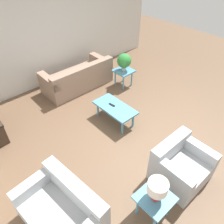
{
  "coord_description": "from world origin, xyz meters",
  "views": [
    {
      "loc": [
        -2.41,
        2.69,
        3.47
      ],
      "look_at": [
        0.22,
        0.31,
        0.55
      ],
      "focal_mm": 35.0,
      "sensor_mm": 36.0,
      "label": 1
    }
  ],
  "objects_px": {
    "sofa": "(78,78)",
    "loveseat": "(63,211)",
    "coffee_table": "(115,108)",
    "table_lamp": "(157,188)",
    "side_table_lamp": "(154,200)",
    "armchair": "(180,166)",
    "side_table_plant": "(124,73)",
    "potted_plant": "(124,61)"
  },
  "relations": [
    {
      "from": "loveseat",
      "to": "side_table_lamp",
      "type": "relative_size",
      "value": 2.67
    },
    {
      "from": "armchair",
      "to": "potted_plant",
      "type": "height_order",
      "value": "potted_plant"
    },
    {
      "from": "armchair",
      "to": "side_table_plant",
      "type": "xyz_separation_m",
      "value": [
        2.89,
        -1.44,
        0.11
      ]
    },
    {
      "from": "table_lamp",
      "to": "potted_plant",
      "type": "bearing_deg",
      "value": -37.61
    },
    {
      "from": "armchair",
      "to": "side_table_lamp",
      "type": "bearing_deg",
      "value": -170.74
    },
    {
      "from": "loveseat",
      "to": "armchair",
      "type": "bearing_deg",
      "value": 65.03
    },
    {
      "from": "side_table_plant",
      "to": "loveseat",
      "type": "bearing_deg",
      "value": 122.82
    },
    {
      "from": "sofa",
      "to": "side_table_lamp",
      "type": "distance_m",
      "value": 4.03
    },
    {
      "from": "side_table_plant",
      "to": "sofa",
      "type": "bearing_deg",
      "value": 52.19
    },
    {
      "from": "sofa",
      "to": "table_lamp",
      "type": "xyz_separation_m",
      "value": [
        -3.81,
        1.31,
        0.45
      ]
    },
    {
      "from": "sofa",
      "to": "armchair",
      "type": "height_order",
      "value": "sofa"
    },
    {
      "from": "potted_plant",
      "to": "side_table_lamp",
      "type": "bearing_deg",
      "value": 142.39
    },
    {
      "from": "sofa",
      "to": "loveseat",
      "type": "relative_size",
      "value": 1.46
    },
    {
      "from": "coffee_table",
      "to": "potted_plant",
      "type": "distance_m",
      "value": 1.64
    },
    {
      "from": "loveseat",
      "to": "coffee_table",
      "type": "relative_size",
      "value": 1.3
    },
    {
      "from": "side_table_lamp",
      "to": "coffee_table",
      "type": "bearing_deg",
      "value": -28.03
    },
    {
      "from": "sofa",
      "to": "armchair",
      "type": "relative_size",
      "value": 2.15
    },
    {
      "from": "coffee_table",
      "to": "side_table_lamp",
      "type": "distance_m",
      "value": 2.31
    },
    {
      "from": "loveseat",
      "to": "potted_plant",
      "type": "xyz_separation_m",
      "value": [
        2.2,
        -3.41,
        0.48
      ]
    },
    {
      "from": "loveseat",
      "to": "table_lamp",
      "type": "relative_size",
      "value": 3.61
    },
    {
      "from": "loveseat",
      "to": "side_table_plant",
      "type": "height_order",
      "value": "loveseat"
    },
    {
      "from": "loveseat",
      "to": "table_lamp",
      "type": "bearing_deg",
      "value": 46.92
    },
    {
      "from": "sofa",
      "to": "table_lamp",
      "type": "relative_size",
      "value": 5.27
    },
    {
      "from": "coffee_table",
      "to": "table_lamp",
      "type": "distance_m",
      "value": 2.34
    },
    {
      "from": "loveseat",
      "to": "potted_plant",
      "type": "height_order",
      "value": "potted_plant"
    },
    {
      "from": "armchair",
      "to": "loveseat",
      "type": "bearing_deg",
      "value": 161.26
    },
    {
      "from": "side_table_plant",
      "to": "table_lamp",
      "type": "distance_m",
      "value": 3.83
    },
    {
      "from": "armchair",
      "to": "loveseat",
      "type": "distance_m",
      "value": 2.09
    },
    {
      "from": "sofa",
      "to": "potted_plant",
      "type": "bearing_deg",
      "value": 142.26
    },
    {
      "from": "loveseat",
      "to": "table_lamp",
      "type": "height_order",
      "value": "table_lamp"
    },
    {
      "from": "table_lamp",
      "to": "side_table_lamp",
      "type": "bearing_deg",
      "value": 135.0
    },
    {
      "from": "side_table_plant",
      "to": "side_table_lamp",
      "type": "bearing_deg",
      "value": 142.39
    },
    {
      "from": "sofa",
      "to": "loveseat",
      "type": "xyz_separation_m",
      "value": [
        -2.99,
        2.39,
        0.01
      ]
    },
    {
      "from": "loveseat",
      "to": "sofa",
      "type": "bearing_deg",
      "value": 135.59
    },
    {
      "from": "armchair",
      "to": "table_lamp",
      "type": "height_order",
      "value": "table_lamp"
    },
    {
      "from": "side_table_lamp",
      "to": "table_lamp",
      "type": "height_order",
      "value": "table_lamp"
    },
    {
      "from": "loveseat",
      "to": "table_lamp",
      "type": "distance_m",
      "value": 1.43
    },
    {
      "from": "potted_plant",
      "to": "table_lamp",
      "type": "relative_size",
      "value": 1.32
    },
    {
      "from": "side_table_plant",
      "to": "table_lamp",
      "type": "relative_size",
      "value": 1.35
    },
    {
      "from": "coffee_table",
      "to": "side_table_plant",
      "type": "distance_m",
      "value": 1.59
    },
    {
      "from": "side_table_plant",
      "to": "side_table_lamp",
      "type": "distance_m",
      "value": 3.82
    },
    {
      "from": "side_table_plant",
      "to": "potted_plant",
      "type": "xyz_separation_m",
      "value": [
        -0.0,
        0.0,
        0.36
      ]
    }
  ]
}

